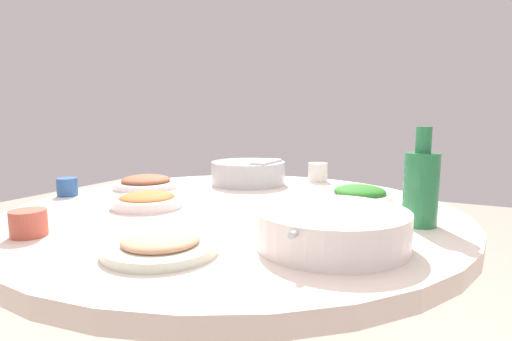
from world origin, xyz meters
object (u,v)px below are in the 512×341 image
dish_tofu_braise (147,200)px  dish_stirfry (146,182)px  round_dining_table (235,254)px  rice_bowl (248,172)px  dish_greens (360,195)px  soup_bowl (331,229)px  green_bottle (421,186)px  tea_cup_side (67,187)px  tea_cup_far (318,172)px  dish_shrimp (161,244)px  tea_cup_near (29,223)px

dish_tofu_braise → dish_stirfry: size_ratio=0.89×
round_dining_table → dish_tofu_braise: bearing=-156.9°
round_dining_table → dish_tofu_braise: dish_tofu_braise is taller
rice_bowl → dish_greens: (0.43, -0.14, -0.02)m
soup_bowl → green_bottle: (0.14, 0.23, 0.06)m
dish_greens → tea_cup_side: size_ratio=3.09×
rice_bowl → green_bottle: green_bottle is taller
tea_cup_far → green_bottle: bearing=-51.0°
dish_tofu_braise → tea_cup_side: tea_cup_side is taller
tea_cup_far → soup_bowl: bearing=-70.5°
dish_greens → dish_stirfry: bearing=-172.8°
tea_cup_far → tea_cup_side: bearing=-135.6°
soup_bowl → dish_shrimp: soup_bowl is taller
rice_bowl → dish_shrimp: (0.19, -0.73, -0.03)m
tea_cup_side → tea_cup_far: bearing=44.4°
dish_stirfry → tea_cup_far: size_ratio=2.96×
rice_bowl → dish_greens: bearing=-17.8°
dish_tofu_braise → green_bottle: (0.68, 0.13, 0.07)m
dish_shrimp → tea_cup_side: tea_cup_side is taller
round_dining_table → green_bottle: size_ratio=5.33×
dish_stirfry → tea_cup_far: bearing=38.5°
rice_bowl → green_bottle: 0.69m
dish_greens → tea_cup_far: 0.37m
round_dining_table → tea_cup_side: bearing=-171.1°
dish_tofu_braise → round_dining_table: bearing=23.1°
tea_cup_near → tea_cup_far: (0.33, 0.93, 0.01)m
rice_bowl → dish_shrimp: bearing=-75.0°
soup_bowl → tea_cup_side: soup_bowl is taller
soup_bowl → dish_shrimp: size_ratio=1.52×
dish_shrimp → round_dining_table: bearing=98.2°
round_dining_table → green_bottle: 0.51m
dish_tofu_braise → tea_cup_far: tea_cup_far is taller
dish_greens → tea_cup_side: bearing=-160.1°
round_dining_table → soup_bowl: (0.32, -0.20, 0.17)m
green_bottle → tea_cup_side: bearing=-173.4°
dish_stirfry → green_bottle: size_ratio=0.96×
dish_shrimp → tea_cup_far: 0.89m
soup_bowl → tea_cup_near: soup_bowl is taller
dish_shrimp → green_bottle: (0.41, 0.41, 0.08)m
dish_greens → tea_cup_far: tea_cup_far is taller
dish_shrimp → tea_cup_near: 0.32m
dish_stirfry → dish_tofu_braise: bearing=-48.1°
round_dining_table → dish_stirfry: 0.46m
round_dining_table → tea_cup_near: bearing=-122.0°
dish_tofu_braise → rice_bowl: bearing=79.9°
tea_cup_near → dish_greens: bearing=49.0°
dish_tofu_braise → green_bottle: bearing=10.4°
soup_bowl → dish_shrimp: 0.32m
green_bottle → tea_cup_near: 0.85m
dish_tofu_braise → tea_cup_near: tea_cup_near is taller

